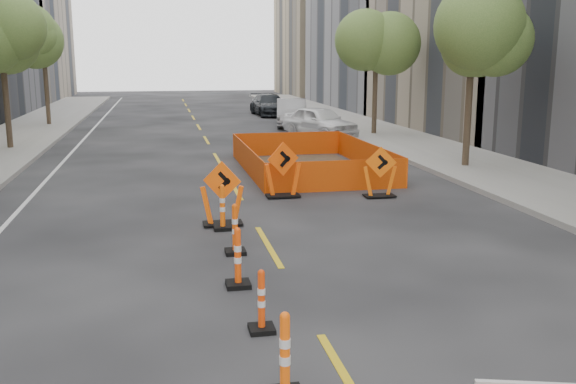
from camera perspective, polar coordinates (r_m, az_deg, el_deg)
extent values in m
plane|color=black|center=(9.77, 2.20, -11.43)|extent=(140.00, 140.00, 0.00)
cube|color=gray|center=(23.82, 16.75, 2.19)|extent=(4.00, 90.00, 0.15)
cube|color=tan|center=(70.11, 4.78, 15.18)|extent=(12.00, 14.00, 16.00)
cylinder|color=#382B1E|center=(29.50, -23.66, 6.41)|extent=(0.24, 0.24, 3.15)
sphere|color=#42692D|center=(29.42, -24.15, 12.18)|extent=(2.80, 2.80, 2.80)
cylinder|color=#382B1E|center=(39.30, -20.62, 7.76)|extent=(0.24, 0.24, 3.15)
sphere|color=#42692D|center=(39.24, -20.94, 12.09)|extent=(2.80, 2.80, 2.80)
cylinder|color=#382B1E|center=(23.35, 15.66, 5.79)|extent=(0.24, 0.24, 3.15)
sphere|color=#42692D|center=(23.25, 16.07, 13.09)|extent=(2.80, 2.80, 2.80)
cylinder|color=#382B1E|center=(32.56, 7.70, 7.71)|extent=(0.24, 0.24, 3.15)
sphere|color=#42692D|center=(32.48, 7.85, 12.95)|extent=(2.80, 2.80, 2.80)
imported|color=white|center=(31.97, 2.84, 6.26)|extent=(3.47, 4.82, 1.52)
imported|color=#96959A|center=(36.94, 0.31, 7.05)|extent=(2.48, 4.96, 1.56)
imported|color=black|center=(44.14, -1.66, 7.75)|extent=(2.33, 5.09, 1.44)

